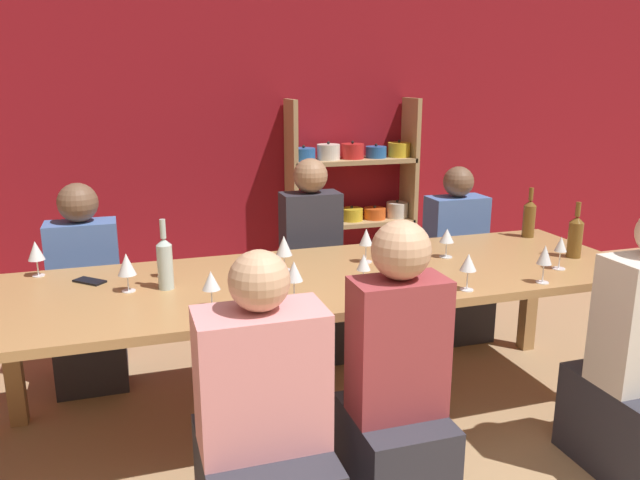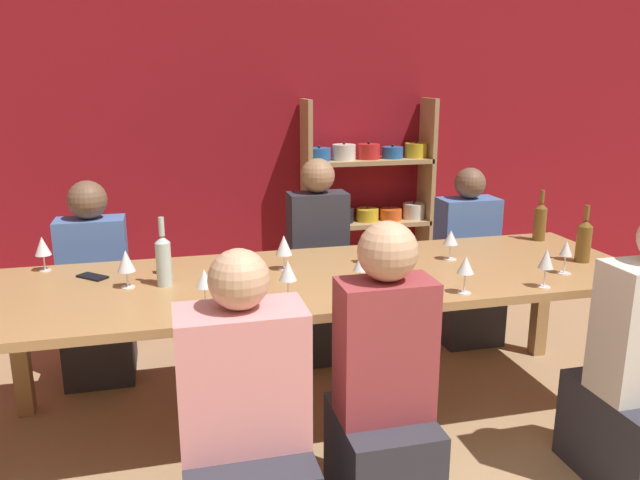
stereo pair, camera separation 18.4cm
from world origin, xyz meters
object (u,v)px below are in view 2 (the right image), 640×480
object	(u,v)px
wine_glass_empty_c	(466,266)
wine_glass_empty_d	(360,264)
dining_table	(325,289)
wine_glass_empty_b	(204,279)
wine_glass_white_b	(451,239)
wine_glass_white_c	(126,262)
wine_glass_red_d	(42,247)
wine_bottle_amber	(164,259)
wine_glass_red_c	(164,252)
wine_glass_white_a	(284,246)
wine_glass_empty_e	(566,250)
person_far_b	(97,305)
wine_bottle_dark	(540,221)
wine_glass_red_a	(368,239)
person_far_c	(464,277)
person_near_a	(383,410)
person_far_a	(318,283)
person_near_c	(245,456)
shelf_unit	(367,212)
cell_phone	(92,277)
wine_glass_red_b	(288,272)
wine_bottle_green	(584,240)
wine_glass_empty_a	(546,260)

from	to	relation	value
wine_glass_empty_c	wine_glass_empty_d	bearing A→B (deg)	153.83
dining_table	wine_glass_empty_b	size ratio (longest dim) A/B	19.75
wine_glass_white_b	wine_glass_white_c	xyz separation A→B (m)	(-1.62, -0.06, 0.01)
wine_glass_red_d	wine_bottle_amber	bearing A→B (deg)	-33.30
wine_glass_empty_b	wine_glass_red_c	distance (m)	0.52
wine_glass_empty_d	wine_glass_white_a	distance (m)	0.44
wine_glass_empty_e	person_far_b	distance (m)	2.56
wine_bottle_dark	wine_glass_white_b	distance (m)	0.73
wine_glass_red_a	wine_glass_red_d	world-z (taller)	wine_glass_red_a
wine_glass_empty_b	person_far_b	world-z (taller)	person_far_b
dining_table	person_far_c	xyz separation A→B (m)	(1.16, 0.79, -0.28)
wine_bottle_amber	person_near_a	distance (m)	1.19
person_far_a	person_near_c	size ratio (longest dim) A/B	1.06
person_far_a	person_far_c	size ratio (longest dim) A/B	1.08
person_near_c	wine_glass_empty_c	bearing A→B (deg)	24.25
dining_table	wine_glass_empty_e	xyz separation A→B (m)	(1.14, -0.26, 0.19)
shelf_unit	wine_glass_empty_b	distance (m)	2.71
wine_glass_empty_b	cell_phone	distance (m)	0.72
shelf_unit	wine_glass_empty_d	bearing A→B (deg)	-109.20
wine_glass_empty_d	wine_glass_empty_e	world-z (taller)	wine_glass_empty_e
wine_glass_empty_b	wine_glass_red_b	world-z (taller)	wine_glass_red_b
wine_glass_white_c	person_far_a	xyz separation A→B (m)	(1.07, 0.72, -0.42)
wine_glass_red_d	cell_phone	distance (m)	0.32
shelf_unit	wine_glass_empty_b	bearing A→B (deg)	-122.86
wine_glass_red_d	wine_glass_white_b	world-z (taller)	wine_glass_red_d
shelf_unit	wine_bottle_green	size ratio (longest dim) A/B	5.15
wine_glass_red_b	wine_glass_red_d	size ratio (longest dim) A/B	0.98
dining_table	wine_glass_empty_d	bearing A→B (deg)	-60.11
wine_glass_empty_e	person_near_a	bearing A→B (deg)	-155.76
wine_glass_red_d	person_far_b	world-z (taller)	person_far_b
wine_bottle_amber	wine_glass_white_b	bearing A→B (deg)	2.78
person_far_c	wine_glass_empty_b	bearing A→B (deg)	31.52
wine_bottle_green	wine_glass_empty_e	size ratio (longest dim) A/B	1.80
shelf_unit	wine_glass_empty_c	bearing A→B (deg)	-98.18
wine_bottle_green	person_near_c	distance (m)	2.07
person_near_a	person_far_a	bearing A→B (deg)	85.63
shelf_unit	wine_glass_empty_d	size ratio (longest dim) A/B	10.35
shelf_unit	wine_bottle_amber	world-z (taller)	shelf_unit
wine_glass_white_b	person_near_a	bearing A→B (deg)	-127.99
person_near_c	person_far_c	bearing A→B (deg)	44.92
wine_glass_red_d	wine_glass_white_b	bearing A→B (deg)	-8.58
shelf_unit	wine_glass_empty_e	xyz separation A→B (m)	(0.26, -2.25, 0.27)
wine_glass_red_b	wine_glass_empty_d	distance (m)	0.36
wine_glass_empty_b	wine_glass_white_b	distance (m)	1.35
wine_glass_empty_c	wine_glass_empty_e	distance (m)	0.62
wine_bottle_dark	wine_glass_white_b	world-z (taller)	wine_bottle_dark
wine_glass_red_c	person_near_c	distance (m)	1.20
shelf_unit	wine_glass_white_b	world-z (taller)	shelf_unit
wine_glass_empty_a	wine_bottle_green	bearing A→B (deg)	36.29
wine_bottle_dark	wine_glass_empty_e	distance (m)	0.65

